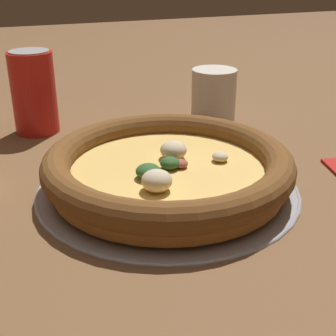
% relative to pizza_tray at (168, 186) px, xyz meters
% --- Properties ---
extents(ground_plane, '(3.00, 3.00, 0.00)m').
position_rel_pizza_tray_xyz_m(ground_plane, '(0.00, 0.00, -0.00)').
color(ground_plane, brown).
extents(pizza_tray, '(0.30, 0.30, 0.01)m').
position_rel_pizza_tray_xyz_m(pizza_tray, '(0.00, 0.00, 0.00)').
color(pizza_tray, '#9E9EA3').
rests_on(pizza_tray, ground_plane).
extents(pizza, '(0.29, 0.29, 0.04)m').
position_rel_pizza_tray_xyz_m(pizza, '(0.00, 0.00, 0.03)').
color(pizza, '#A86B33').
rests_on(pizza, pizza_tray).
extents(drinking_cup, '(0.07, 0.07, 0.08)m').
position_rel_pizza_tray_xyz_m(drinking_cup, '(-0.17, -0.21, 0.04)').
color(drinking_cup, silver).
rests_on(drinking_cup, ground_plane).
extents(beverage_can, '(0.07, 0.07, 0.12)m').
position_rel_pizza_tray_xyz_m(beverage_can, '(0.11, -0.26, 0.06)').
color(beverage_can, red).
rests_on(beverage_can, ground_plane).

